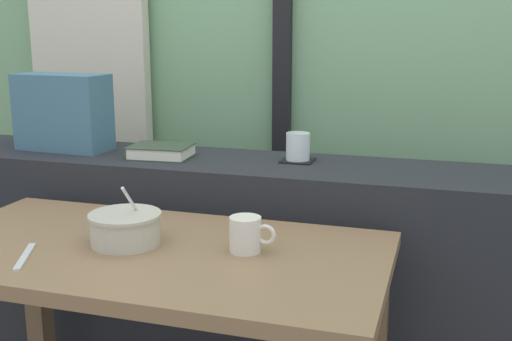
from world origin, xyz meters
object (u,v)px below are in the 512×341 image
fork_utensil (25,257)px  juice_glass (298,148)px  soup_bowl (126,229)px  ceramic_mug (246,234)px  breakfast_table (151,291)px  throw_pillow (63,112)px  closed_book (161,151)px  coaster_square (298,161)px

fork_utensil → juice_glass: bearing=32.9°
juice_glass → fork_utensil: juice_glass is taller
juice_glass → soup_bowl: (-0.29, -0.59, -0.11)m
ceramic_mug → breakfast_table: bearing=-169.7°
throw_pillow → soup_bowl: (0.52, -0.54, -0.20)m
closed_book → ceramic_mug: (0.45, -0.49, -0.08)m
fork_utensil → ceramic_mug: 0.52m
closed_book → fork_utensil: closed_book is taller
breakfast_table → ceramic_mug: bearing=10.3°
breakfast_table → juice_glass: bearing=69.3°
soup_bowl → coaster_square: bearing=63.6°
fork_utensil → ceramic_mug: bearing=-2.9°
soup_bowl → ceramic_mug: size_ratio=1.57×
juice_glass → throw_pillow: size_ratio=0.27×
juice_glass → throw_pillow: bearing=-176.8°
coaster_square → ceramic_mug: 0.56m
throw_pillow → soup_bowl: size_ratio=1.80×
closed_book → throw_pillow: 0.39m
juice_glass → fork_utensil: size_ratio=0.51×
juice_glass → throw_pillow: (-0.82, -0.05, 0.09)m
closed_book → soup_bowl: soup_bowl is taller
throw_pillow → closed_book: bearing=-3.3°
breakfast_table → soup_bowl: soup_bowl is taller
throw_pillow → fork_utensil: 0.81m
juice_glass → closed_book: (-0.44, -0.07, -0.02)m
breakfast_table → throw_pillow: (-0.59, 0.55, 0.35)m
closed_book → fork_utensil: bearing=-92.2°
coaster_square → throw_pillow: 0.83m
breakfast_table → throw_pillow: bearing=137.1°
throw_pillow → ceramic_mug: throw_pillow is taller
breakfast_table → soup_bowl: bearing=174.5°
juice_glass → closed_book: size_ratio=0.42×
coaster_square → soup_bowl: bearing=-116.4°
soup_bowl → throw_pillow: bearing=134.0°
ceramic_mug → closed_book: bearing=133.0°
ceramic_mug → throw_pillow: bearing=148.4°
juice_glass → fork_utensil: (-0.47, -0.74, -0.15)m
closed_book → ceramic_mug: size_ratio=1.82×
closed_book → juice_glass: bearing=8.6°
closed_book → throw_pillow: throw_pillow is taller
closed_book → throw_pillow: bearing=176.7°
breakfast_table → coaster_square: size_ratio=11.49×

